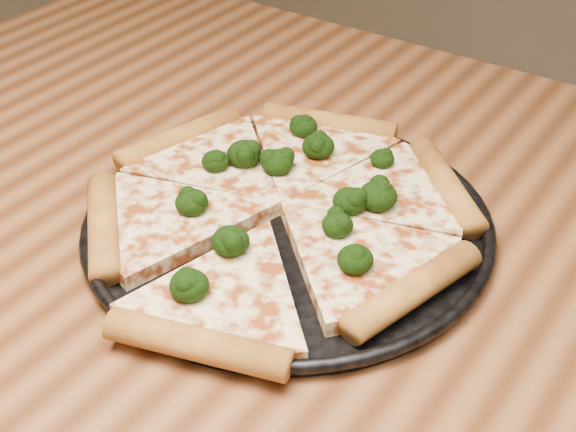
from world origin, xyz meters
The scene contains 4 objects.
dining_table centered at (0.00, 0.00, 0.66)m, with size 1.20×0.90×0.75m.
pizza_pan centered at (-0.05, 0.05, 0.76)m, with size 0.34×0.34×0.02m.
pizza centered at (-0.06, 0.05, 0.77)m, with size 0.34×0.37×0.03m.
broccoli_florets centered at (-0.06, 0.06, 0.78)m, with size 0.20×0.27×0.02m.
Camera 1 is at (0.26, -0.41, 1.16)m, focal length 51.36 mm.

